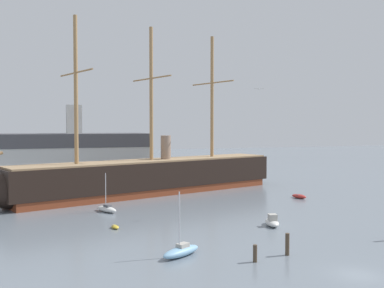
# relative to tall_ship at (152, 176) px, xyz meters

# --- Properties ---
(ground_plane) EXTENTS (400.00, 400.00, 0.00)m
(ground_plane) POSITION_rel_tall_ship_xyz_m (5.25, -49.68, -3.32)
(ground_plane) COLOR slate
(tall_ship) EXTENTS (61.35, 24.83, 30.49)m
(tall_ship) POSITION_rel_tall_ship_xyz_m (0.00, 0.00, 0.00)
(tall_ship) COLOR brown
(tall_ship) RESTS_ON ground
(sailboat_foreground_left) EXTENTS (4.89, 3.72, 6.29)m
(sailboat_foreground_left) POSITION_rel_tall_ship_xyz_m (-7.07, -39.51, -2.79)
(sailboat_foreground_left) COLOR #7FB2D6
(sailboat_foreground_left) RESTS_ON ground
(motorboat_near_centre) EXTENTS (2.40, 3.91, 1.53)m
(motorboat_near_centre) POSITION_rel_tall_ship_xyz_m (7.72, -30.83, -2.78)
(motorboat_near_centre) COLOR silver
(motorboat_near_centre) RESTS_ON ground
(dinghy_mid_left) EXTENTS (1.02, 1.87, 0.42)m
(dinghy_mid_left) POSITION_rel_tall_ship_xyz_m (-11.10, -25.71, -3.11)
(dinghy_mid_left) COLOR gold
(dinghy_mid_left) RESTS_ON ground
(sailboat_alongside_bow) EXTENTS (3.09, 4.51, 5.70)m
(sailboat_alongside_bow) POSITION_rel_tall_ship_xyz_m (-10.46, -14.80, -2.84)
(sailboat_alongside_bow) COLOR silver
(sailboat_alongside_bow) RESTS_ON ground
(dinghy_alongside_stern) EXTENTS (2.12, 3.20, 0.70)m
(dinghy_alongside_stern) POSITION_rel_tall_ship_xyz_m (22.84, -13.37, -2.97)
(dinghy_alongside_stern) COLOR #B22D28
(dinghy_alongside_stern) RESTS_ON ground
(dinghy_far_left) EXTENTS (2.44, 2.70, 0.60)m
(dinghy_far_left) POSITION_rel_tall_ship_xyz_m (-21.05, 6.36, -3.02)
(dinghy_far_left) COLOR #7FB2D6
(dinghy_far_left) RESTS_ON ground
(motorboat_distant_centre) EXTENTS (2.66, 4.34, 1.70)m
(motorboat_distant_centre) POSITION_rel_tall_ship_xyz_m (5.83, 11.91, -2.73)
(motorboat_distant_centre) COLOR #236670
(motorboat_distant_centre) RESTS_ON ground
(mooring_piling_nearest) EXTENTS (0.39, 0.39, 1.60)m
(mooring_piling_nearest) POSITION_rel_tall_ship_xyz_m (-1.20, -43.51, -2.52)
(mooring_piling_nearest) COLOR #4C3D2D
(mooring_piling_nearest) RESTS_ON ground
(mooring_piling_right_pair) EXTENTS (0.40, 0.40, 2.15)m
(mooring_piling_right_pair) POSITION_rel_tall_ship_xyz_m (2.76, -42.60, -2.24)
(mooring_piling_right_pair) COLOR #4C3D2D
(mooring_piling_right_pair) RESTS_ON ground
(dockside_warehouse_left) EXTENTS (48.13, 15.02, 17.10)m
(dockside_warehouse_left) POSITION_rel_tall_ship_xyz_m (-18.30, 21.75, 2.12)
(dockside_warehouse_left) COLOR #565659
(dockside_warehouse_left) RESTS_ON ground
(seagull_in_flight) EXTENTS (1.38, 0.47, 0.14)m
(seagull_in_flight) POSITION_rel_tall_ship_xyz_m (9.75, -23.23, 14.45)
(seagull_in_flight) COLOR silver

